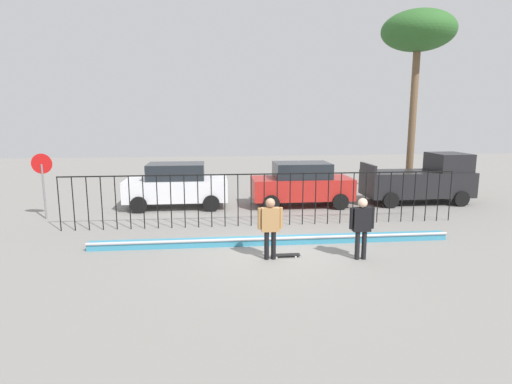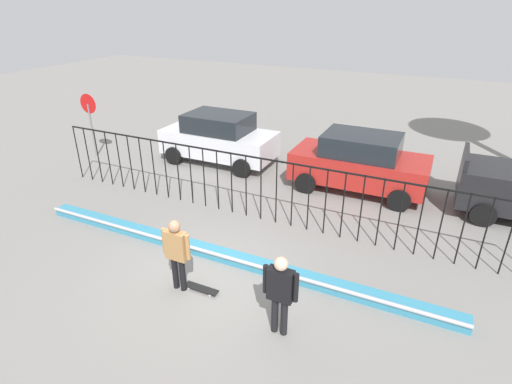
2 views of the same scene
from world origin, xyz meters
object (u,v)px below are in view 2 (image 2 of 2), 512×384
at_px(skateboard, 201,288).
at_px(stop_sign, 90,117).
at_px(parked_car_white, 219,138).
at_px(camera_operator, 280,289).
at_px(parked_car_red, 359,162).
at_px(skateboarder, 176,249).

relative_size(skateboard, stop_sign, 0.32).
distance_m(skateboard, parked_car_white, 7.80).
bearing_deg(stop_sign, parked_car_white, 18.18).
bearing_deg(camera_operator, parked_car_white, 5.08).
bearing_deg(camera_operator, stop_sign, 29.04).
bearing_deg(parked_car_red, skateboarder, -106.25).
distance_m(parked_car_white, parked_car_red, 5.39).
relative_size(skateboarder, parked_car_white, 0.40).
bearing_deg(parked_car_white, parked_car_red, -5.15).
relative_size(camera_operator, stop_sign, 0.68).
xyz_separation_m(skateboard, parked_car_white, (-3.52, 6.90, 0.91)).
distance_m(skateboarder, camera_operator, 2.48).
height_order(camera_operator, stop_sign, stop_sign).
bearing_deg(skateboard, parked_car_white, 125.52).
xyz_separation_m(skateboarder, parked_car_white, (-3.06, 7.03, -0.05)).
bearing_deg(skateboard, skateboarder, -155.90).
bearing_deg(skateboarder, skateboard, -10.14).
bearing_deg(camera_operator, skateboarder, 51.87).
height_order(skateboarder, skateboard, skateboarder).
bearing_deg(skateboarder, stop_sign, 119.60).
relative_size(camera_operator, parked_car_white, 0.40).
bearing_deg(skateboarder, parked_car_white, 87.78).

